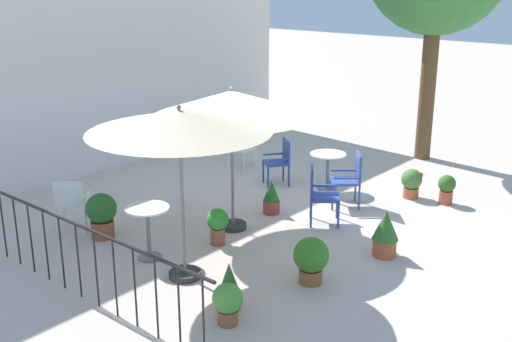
% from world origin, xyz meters
% --- Properties ---
extents(ground_plane, '(60.00, 60.00, 0.00)m').
position_xyz_m(ground_plane, '(0.00, 0.00, 0.00)').
color(ground_plane, beige).
extents(villa_facade, '(10.52, 0.30, 4.76)m').
position_xyz_m(villa_facade, '(0.00, 4.34, 2.38)').
color(villa_facade, silver).
rests_on(villa_facade, ground).
extents(terrace_railing, '(0.03, 4.75, 1.01)m').
position_xyz_m(terrace_railing, '(-3.67, 0.00, 0.68)').
color(terrace_railing, black).
rests_on(terrace_railing, ground).
extents(patio_umbrella_0, '(2.36, 2.36, 2.36)m').
position_xyz_m(patio_umbrella_0, '(-2.44, -0.61, 2.14)').
color(patio_umbrella_0, '#2D2D2D').
rests_on(patio_umbrella_0, ground).
extents(patio_umbrella_1, '(2.47, 2.47, 2.30)m').
position_xyz_m(patio_umbrella_1, '(-0.76, 0.04, 2.03)').
color(patio_umbrella_1, '#2D2D2D').
rests_on(patio_umbrella_1, ground).
extents(cafe_table_0, '(0.68, 0.68, 0.71)m').
position_xyz_m(cafe_table_0, '(1.81, -0.05, 0.49)').
color(cafe_table_0, white).
rests_on(cafe_table_0, ground).
extents(cafe_table_1, '(0.63, 0.63, 0.78)m').
position_xyz_m(cafe_table_1, '(-2.36, 0.21, 0.54)').
color(cafe_table_1, white).
rests_on(cafe_table_1, ground).
extents(patio_chair_0, '(0.43, 0.46, 0.85)m').
position_xyz_m(patio_chair_0, '(1.77, 2.14, 0.49)').
color(patio_chair_0, silver).
rests_on(patio_chair_0, ground).
extents(patio_chair_1, '(0.67, 0.67, 0.96)m').
position_xyz_m(patio_chair_1, '(0.32, -0.88, 0.54)').
color(patio_chair_1, '#2D469A').
rests_on(patio_chair_1, ground).
extents(patio_chair_2, '(0.69, 0.69, 0.96)m').
position_xyz_m(patio_chair_2, '(1.33, -0.84, 0.55)').
color(patio_chair_2, '#354B8F').
rests_on(patio_chair_2, ground).
extents(patio_chair_3, '(0.67, 0.67, 0.87)m').
position_xyz_m(patio_chair_3, '(-2.48, 1.90, 0.51)').
color(patio_chair_3, silver).
rests_on(patio_chair_3, ground).
extents(patio_chair_4, '(0.61, 0.61, 0.90)m').
position_xyz_m(patio_chair_4, '(1.45, 0.82, 0.52)').
color(patio_chair_4, '#28428F').
rests_on(patio_chair_4, ground).
extents(potted_plant_0, '(0.29, 0.29, 0.59)m').
position_xyz_m(potted_plant_0, '(0.16, -0.01, 0.29)').
color(potted_plant_0, brown).
rests_on(potted_plant_0, ground).
extents(potted_plant_1, '(0.48, 0.48, 0.64)m').
position_xyz_m(potted_plant_1, '(-1.48, -2.00, 0.35)').
color(potted_plant_1, brown).
rests_on(potted_plant_1, ground).
extents(potted_plant_2, '(0.31, 0.31, 0.53)m').
position_xyz_m(potted_plant_2, '(2.53, -2.10, 0.29)').
color(potted_plant_2, '#A95034').
rests_on(potted_plant_2, ground).
extents(potted_plant_3, '(0.28, 0.28, 0.61)m').
position_xyz_m(potted_plant_3, '(-2.66, -1.62, 0.29)').
color(potted_plant_3, '#C0563A').
rests_on(potted_plant_3, ground).
extents(potted_plant_4, '(0.38, 0.38, 0.71)m').
position_xyz_m(potted_plant_4, '(-0.11, -2.33, 0.37)').
color(potted_plant_4, '#B05932').
rests_on(potted_plant_4, ground).
extents(potted_plant_5, '(0.33, 0.33, 0.57)m').
position_xyz_m(potted_plant_5, '(-1.37, -0.20, 0.33)').
color(potted_plant_5, brown).
rests_on(potted_plant_5, ground).
extents(potted_plant_6, '(0.48, 0.49, 0.72)m').
position_xyz_m(potted_plant_6, '(-2.33, 1.35, 0.40)').
color(potted_plant_6, brown).
rests_on(potted_plant_6, ground).
extents(potted_plant_7, '(0.38, 0.38, 0.54)m').
position_xyz_m(potted_plant_7, '(2.41, -1.48, 0.30)').
color(potted_plant_7, '#BF5A32').
rests_on(potted_plant_7, ground).
extents(potted_plant_8, '(0.36, 0.36, 0.51)m').
position_xyz_m(potted_plant_8, '(-2.94, -1.85, 0.29)').
color(potted_plant_8, brown).
rests_on(potted_plant_8, ground).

